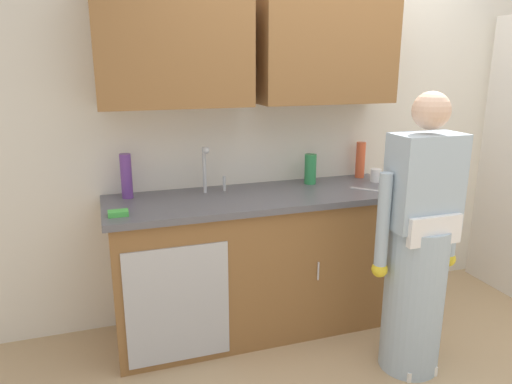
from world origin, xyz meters
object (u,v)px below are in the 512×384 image
bottle_soap (126,176)px  sponge (118,213)px  person_at_sink (417,258)px  sink (216,200)px  knife_on_counter (368,190)px  bottle_dish_liquid (360,160)px  bottle_cleaner_spray (310,169)px  cup_by_sink (376,175)px

bottle_soap → sponge: bearing=-101.8°
person_at_sink → sponge: size_ratio=14.73×
sink → bottle_soap: sink is taller
bottle_soap → knife_on_counter: bearing=-11.5°
person_at_sink → bottle_dish_liquid: (0.16, 0.93, 0.38)m
bottle_cleaner_spray → knife_on_counter: 0.42m
sink → cup_by_sink: (1.18, 0.05, 0.06)m
sink → cup_by_sink: sink is taller
sink → sponge: sink is taller
bottle_soap → bottle_dish_liquid: bearing=1.1°
bottle_dish_liquid → knife_on_counter: 0.39m
person_at_sink → bottle_soap: (-1.51, 0.90, 0.39)m
person_at_sink → sink: bearing=143.6°
sink → bottle_soap: size_ratio=1.79×
sponge → bottle_dish_liquid: bearing=12.7°
bottle_soap → bottle_dish_liquid: size_ratio=1.07×
sink → knife_on_counter: size_ratio=2.08×
bottle_dish_liquid → person_at_sink: bearing=-99.5°
person_at_sink → bottle_soap: 1.80m
sink → cup_by_sink: size_ratio=5.39×
person_at_sink → bottle_soap: bearing=149.2°
sink → person_at_sink: size_ratio=0.31×
bottle_cleaner_spray → person_at_sink: bearing=-72.7°
sink → cup_by_sink: bearing=2.5°
bottle_cleaner_spray → bottle_dish_liquid: size_ratio=0.80×
bottle_soap → person_at_sink: bearing=-30.8°
knife_on_counter → cup_by_sink: bearing=-84.2°
bottle_cleaner_spray → sponge: (-1.31, -0.33, -0.09)m
knife_on_counter → bottle_dish_liquid: bearing=-62.9°
sink → bottle_dish_liquid: (1.14, 0.21, 0.14)m
person_at_sink → bottle_dish_liquid: size_ratio=6.21×
cup_by_sink → bottle_cleaner_spray: bearing=168.3°
bottle_dish_liquid → knife_on_counter: bearing=-111.5°
bottle_soap → bottle_cleaner_spray: bearing=-1.2°
sink → bottle_dish_liquid: size_ratio=1.92×
bottle_dish_liquid → cup_by_sink: size_ratio=2.82×
bottle_cleaner_spray → sponge: size_ratio=1.89×
person_at_sink → knife_on_counter: size_ratio=6.75×
cup_by_sink → knife_on_counter: size_ratio=0.39×
cup_by_sink → sponge: bearing=-172.4°
cup_by_sink → sponge: cup_by_sink is taller
bottle_soap → sink: bearing=-18.4°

